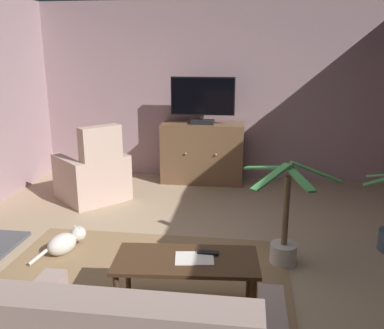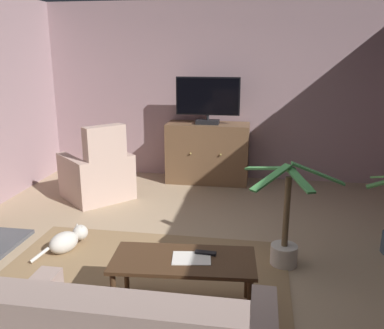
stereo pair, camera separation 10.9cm
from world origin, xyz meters
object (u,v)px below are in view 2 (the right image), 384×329
object	(u,v)px
television	(208,99)
cat	(67,240)
tv_remote	(206,253)
coffee_table	(183,265)
potted_plant_leafy_by_curtain	(285,236)
folded_newspaper	(192,258)
armchair_facing_sofa	(98,175)
tv_cabinet	(208,154)

from	to	relation	value
television	cat	xyz separation A→B (m)	(-1.14, -2.55, -1.20)
television	tv_remote	bearing A→B (deg)	-82.84
coffee_table	potted_plant_leafy_by_curtain	bearing A→B (deg)	46.40
coffee_table	cat	bearing A→B (deg)	149.72
tv_remote	potted_plant_leafy_by_curtain	bearing A→B (deg)	-128.13
television	cat	distance (m)	3.04
folded_newspaper	armchair_facing_sofa	size ratio (longest dim) A/B	0.26
tv_remote	cat	size ratio (longest dim) A/B	0.28
armchair_facing_sofa	folded_newspaper	bearing A→B (deg)	-53.99
television	potted_plant_leafy_by_curtain	xyz separation A→B (m)	(1.08, -2.49, -1.00)
television	armchair_facing_sofa	xyz separation A→B (m)	(-1.41, -0.98, -0.98)
television	cat	world-z (taller)	television
tv_remote	armchair_facing_sofa	bearing A→B (deg)	-48.62
armchair_facing_sofa	cat	xyz separation A→B (m)	(0.27, -1.58, -0.22)
television	cat	bearing A→B (deg)	-114.09
tv_cabinet	television	world-z (taller)	television
coffee_table	tv_remote	size ratio (longest dim) A/B	6.85
coffee_table	folded_newspaper	xyz separation A→B (m)	(0.06, 0.01, 0.05)
armchair_facing_sofa	cat	distance (m)	1.61
tv_cabinet	armchair_facing_sofa	distance (m)	1.75
television	potted_plant_leafy_by_curtain	world-z (taller)	television
television	folded_newspaper	world-z (taller)	television
tv_cabinet	armchair_facing_sofa	bearing A→B (deg)	-143.98
tv_cabinet	coffee_table	world-z (taller)	tv_cabinet
television	armchair_facing_sofa	size ratio (longest dim) A/B	0.84
television	coffee_table	size ratio (longest dim) A/B	0.83
folded_newspaper	potted_plant_leafy_by_curtain	distance (m)	1.16
tv_remote	potted_plant_leafy_by_curtain	xyz separation A→B (m)	(0.67, 0.77, -0.16)
television	coffee_table	bearing A→B (deg)	-85.79
coffee_table	cat	xyz separation A→B (m)	(-1.39, 0.81, -0.29)
television	armchair_facing_sofa	distance (m)	1.98
folded_newspaper	potted_plant_leafy_by_curtain	xyz separation A→B (m)	(0.77, 0.86, -0.15)
folded_newspaper	tv_remote	bearing A→B (deg)	34.06
tv_cabinet	tv_remote	bearing A→B (deg)	-82.96
tv_remote	tv_cabinet	bearing A→B (deg)	-80.17
tv_cabinet	cat	distance (m)	2.86
coffee_table	potted_plant_leafy_by_curtain	xyz separation A→B (m)	(0.83, 0.87, -0.10)
tv_remote	armchair_facing_sofa	world-z (taller)	armchair_facing_sofa
folded_newspaper	cat	xyz separation A→B (m)	(-1.45, 0.80, -0.34)
coffee_table	folded_newspaper	size ratio (longest dim) A/B	3.88
television	coffee_table	distance (m)	3.49
tv_cabinet	coffee_table	xyz separation A→B (m)	(0.25, -3.42, -0.04)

